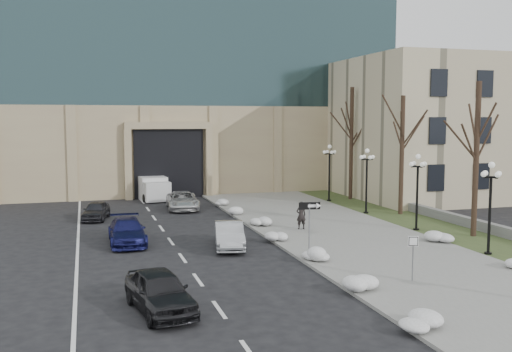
{
  "coord_description": "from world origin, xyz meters",
  "views": [
    {
      "loc": [
        -11.0,
        -17.54,
        6.88
      ],
      "look_at": [
        -1.31,
        14.58,
        3.5
      ],
      "focal_mm": 40.0,
      "sensor_mm": 36.0,
      "label": 1
    }
  ],
  "objects_px": {
    "lamppost_b": "(417,182)",
    "lamppost_d": "(329,165)",
    "lamppost_a": "(490,195)",
    "pedestrian": "(301,215)",
    "car_e": "(96,211)",
    "keep_sign": "(413,249)",
    "car_c": "(127,231)",
    "car_b": "(229,235)",
    "car_a": "(160,291)",
    "car_d": "(183,201)",
    "one_way_sign": "(313,213)",
    "box_truck": "(151,188)",
    "lamppost_c": "(367,172)"
  },
  "relations": [
    {
      "from": "lamppost_b",
      "to": "lamppost_d",
      "type": "height_order",
      "value": "same"
    },
    {
      "from": "lamppost_a",
      "to": "pedestrian",
      "type": "bearing_deg",
      "value": 127.41
    },
    {
      "from": "car_e",
      "to": "keep_sign",
      "type": "height_order",
      "value": "keep_sign"
    },
    {
      "from": "car_c",
      "to": "car_b",
      "type": "bearing_deg",
      "value": -26.69
    },
    {
      "from": "car_a",
      "to": "car_c",
      "type": "relative_size",
      "value": 0.92
    },
    {
      "from": "car_c",
      "to": "keep_sign",
      "type": "height_order",
      "value": "keep_sign"
    },
    {
      "from": "car_d",
      "to": "car_a",
      "type": "bearing_deg",
      "value": -96.84
    },
    {
      "from": "car_c",
      "to": "lamppost_a",
      "type": "height_order",
      "value": "lamppost_a"
    },
    {
      "from": "car_c",
      "to": "one_way_sign",
      "type": "xyz_separation_m",
      "value": [
        8.25,
        -6.73,
        1.72
      ]
    },
    {
      "from": "car_b",
      "to": "lamppost_a",
      "type": "bearing_deg",
      "value": -13.71
    },
    {
      "from": "box_truck",
      "to": "one_way_sign",
      "type": "bearing_deg",
      "value": -84.45
    },
    {
      "from": "lamppost_b",
      "to": "lamppost_a",
      "type": "bearing_deg",
      "value": -90.0
    },
    {
      "from": "pedestrian",
      "to": "lamppost_d",
      "type": "bearing_deg",
      "value": -120.07
    },
    {
      "from": "box_truck",
      "to": "lamppost_c",
      "type": "height_order",
      "value": "lamppost_c"
    },
    {
      "from": "car_a",
      "to": "box_truck",
      "type": "relative_size",
      "value": 0.68
    },
    {
      "from": "keep_sign",
      "to": "lamppost_b",
      "type": "distance_m",
      "value": 11.63
    },
    {
      "from": "car_a",
      "to": "one_way_sign",
      "type": "relative_size",
      "value": 1.5
    },
    {
      "from": "car_c",
      "to": "car_d",
      "type": "height_order",
      "value": "car_c"
    },
    {
      "from": "lamppost_c",
      "to": "pedestrian",
      "type": "bearing_deg",
      "value": -147.37
    },
    {
      "from": "car_a",
      "to": "lamppost_b",
      "type": "relative_size",
      "value": 0.92
    },
    {
      "from": "keep_sign",
      "to": "lamppost_c",
      "type": "xyz_separation_m",
      "value": [
        6.31,
        16.14,
        1.59
      ]
    },
    {
      "from": "box_truck",
      "to": "lamppost_c",
      "type": "relative_size",
      "value": 1.34
    },
    {
      "from": "car_a",
      "to": "pedestrian",
      "type": "distance_m",
      "value": 15.97
    },
    {
      "from": "car_e",
      "to": "one_way_sign",
      "type": "xyz_separation_m",
      "value": [
        9.73,
        -15.05,
        1.78
      ]
    },
    {
      "from": "car_b",
      "to": "car_c",
      "type": "distance_m",
      "value": 5.77
    },
    {
      "from": "lamppost_a",
      "to": "box_truck",
      "type": "bearing_deg",
      "value": 118.27
    },
    {
      "from": "car_c",
      "to": "lamppost_a",
      "type": "relative_size",
      "value": 1.0
    },
    {
      "from": "pedestrian",
      "to": "one_way_sign",
      "type": "xyz_separation_m",
      "value": [
        -2.25,
        -7.34,
        1.44
      ]
    },
    {
      "from": "lamppost_a",
      "to": "lamppost_d",
      "type": "relative_size",
      "value": 1.0
    },
    {
      "from": "keep_sign",
      "to": "lamppost_c",
      "type": "distance_m",
      "value": 17.4
    },
    {
      "from": "car_a",
      "to": "one_way_sign",
      "type": "bearing_deg",
      "value": 22.05
    },
    {
      "from": "pedestrian",
      "to": "lamppost_c",
      "type": "bearing_deg",
      "value": -145.66
    },
    {
      "from": "keep_sign",
      "to": "lamppost_a",
      "type": "bearing_deg",
      "value": 45.88
    },
    {
      "from": "car_a",
      "to": "keep_sign",
      "type": "relative_size",
      "value": 2.17
    },
    {
      "from": "car_d",
      "to": "lamppost_d",
      "type": "height_order",
      "value": "lamppost_d"
    },
    {
      "from": "lamppost_b",
      "to": "car_e",
      "type": "bearing_deg",
      "value": 151.97
    },
    {
      "from": "lamppost_a",
      "to": "lamppost_d",
      "type": "xyz_separation_m",
      "value": [
        0.0,
        19.5,
        0.0
      ]
    },
    {
      "from": "car_e",
      "to": "lamppost_b",
      "type": "relative_size",
      "value": 0.78
    },
    {
      "from": "pedestrian",
      "to": "keep_sign",
      "type": "height_order",
      "value": "keep_sign"
    },
    {
      "from": "car_c",
      "to": "car_e",
      "type": "height_order",
      "value": "car_c"
    },
    {
      "from": "lamppost_a",
      "to": "lamppost_c",
      "type": "relative_size",
      "value": 1.0
    },
    {
      "from": "car_c",
      "to": "pedestrian",
      "type": "xyz_separation_m",
      "value": [
        10.51,
        0.62,
        0.28
      ]
    },
    {
      "from": "lamppost_a",
      "to": "one_way_sign",
      "type": "bearing_deg",
      "value": 171.19
    },
    {
      "from": "lamppost_c",
      "to": "lamppost_d",
      "type": "bearing_deg",
      "value": 90.0
    },
    {
      "from": "car_d",
      "to": "lamppost_c",
      "type": "xyz_separation_m",
      "value": [
        12.27,
        -6.12,
        2.39
      ]
    },
    {
      "from": "car_d",
      "to": "car_b",
      "type": "bearing_deg",
      "value": -84.41
    },
    {
      "from": "car_a",
      "to": "box_truck",
      "type": "height_order",
      "value": "box_truck"
    },
    {
      "from": "car_b",
      "to": "keep_sign",
      "type": "relative_size",
      "value": 2.09
    },
    {
      "from": "box_truck",
      "to": "car_b",
      "type": "bearing_deg",
      "value": -90.7
    },
    {
      "from": "car_e",
      "to": "lamppost_d",
      "type": "xyz_separation_m",
      "value": [
        18.66,
        3.06,
        2.44
      ]
    }
  ]
}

